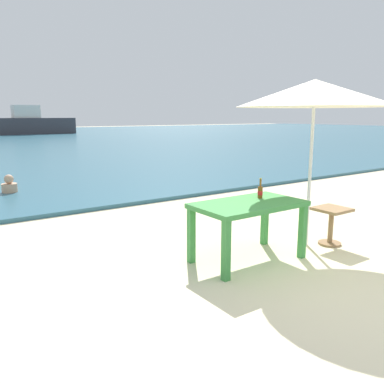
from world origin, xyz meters
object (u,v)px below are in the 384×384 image
object	(u,v)px
side_table_wood	(331,221)
beer_bottle_amber	(260,191)
swimmer_person	(9,185)
picnic_table_green	(248,211)
patio_umbrella	(315,93)
boat_fishing_trawler	(33,124)

from	to	relation	value
side_table_wood	beer_bottle_amber	bearing A→B (deg)	163.79
swimmer_person	side_table_wood	bearing A→B (deg)	-64.20
picnic_table_green	patio_umbrella	xyz separation A→B (m)	(1.11, -0.04, 1.47)
swimmer_person	beer_bottle_amber	bearing A→B (deg)	-71.87
beer_bottle_amber	side_table_wood	distance (m)	1.26
patio_umbrella	side_table_wood	xyz separation A→B (m)	(0.29, -0.18, -1.76)
side_table_wood	boat_fishing_trawler	world-z (taller)	boat_fishing_trawler
beer_bottle_amber	swimmer_person	xyz separation A→B (m)	(-1.99, 6.09, -0.61)
picnic_table_green	side_table_wood	world-z (taller)	picnic_table_green
side_table_wood	swimmer_person	bearing A→B (deg)	115.80
beer_bottle_amber	boat_fishing_trawler	bearing A→B (deg)	81.30
beer_bottle_amber	patio_umbrella	size ratio (longest dim) A/B	0.12
patio_umbrella	side_table_wood	world-z (taller)	patio_umbrella
picnic_table_green	boat_fishing_trawler	distance (m)	36.04
picnic_table_green	side_table_wood	distance (m)	1.45
swimmer_person	boat_fishing_trawler	distance (m)	30.32
patio_umbrella	boat_fishing_trawler	xyz separation A→B (m)	(4.62, 35.61, -1.09)
swimmer_person	boat_fishing_trawler	bearing A→B (deg)	75.82
swimmer_person	boat_fishing_trawler	xyz separation A→B (m)	(7.43, 29.38, 0.79)
side_table_wood	patio_umbrella	bearing A→B (deg)	147.97
swimmer_person	boat_fishing_trawler	world-z (taller)	boat_fishing_trawler
beer_bottle_amber	swimmer_person	bearing A→B (deg)	108.13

